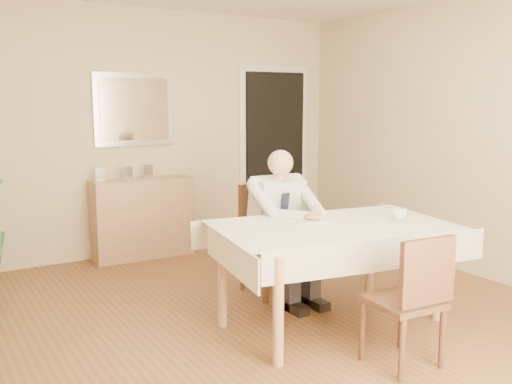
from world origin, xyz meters
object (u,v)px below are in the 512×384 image
chair_far (267,231)px  chair_near (413,295)px  coffee_mug (399,214)px  sideboard (143,218)px  seated_man (287,218)px  dining_table (333,236)px

chair_far → chair_near: bearing=-94.9°
coffee_mug → sideboard: coffee_mug is taller
chair_far → chair_near: 1.72m
seated_man → coffee_mug: 0.91m
chair_far → seated_man: size_ratio=0.75×
dining_table → chair_far: (0.00, 0.88, -0.14)m
chair_far → sideboard: chair_far is taller
chair_near → coffee_mug: (0.57, 0.69, 0.32)m
dining_table → chair_near: 0.86m
chair_far → seated_man: seated_man is taller
dining_table → coffee_mug: coffee_mug is taller
chair_far → coffee_mug: 1.18m
coffee_mug → seated_man: bearing=125.1°
dining_table → seated_man: seated_man is taller
dining_table → chair_near: size_ratio=2.21×
dining_table → chair_near: chair_near is taller
seated_man → sideboard: 1.99m
sideboard → chair_far: bearing=-69.4°
dining_table → sideboard: size_ratio=1.81×
dining_table → sideboard: 2.56m
seated_man → sideboard: seated_man is taller
coffee_mug → sideboard: 2.86m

